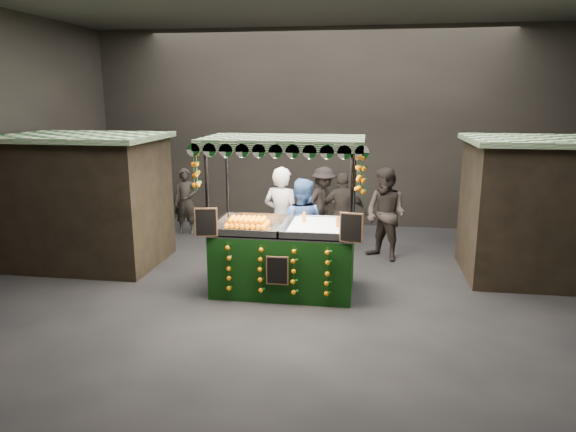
# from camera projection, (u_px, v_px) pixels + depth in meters

# --- Properties ---
(ground) EXTENTS (12.00, 12.00, 0.00)m
(ground) POSITION_uv_depth(u_px,v_px,m) (299.00, 292.00, 9.07)
(ground) COLOR black
(ground) RESTS_ON ground
(market_hall) EXTENTS (12.10, 10.10, 5.05)m
(market_hall) POSITION_uv_depth(u_px,v_px,m) (300.00, 93.00, 8.31)
(market_hall) COLOR black
(market_hall) RESTS_ON ground
(neighbour_stall_left) EXTENTS (3.00, 2.20, 2.60)m
(neighbour_stall_left) POSITION_uv_depth(u_px,v_px,m) (88.00, 200.00, 10.40)
(neighbour_stall_left) COLOR black
(neighbour_stall_left) RESTS_ON ground
(neighbour_stall_right) EXTENTS (3.00, 2.20, 2.60)m
(neighbour_stall_right) POSITION_uv_depth(u_px,v_px,m) (547.00, 209.00, 9.56)
(neighbour_stall_right) COLOR black
(neighbour_stall_right) RESTS_ON ground
(juice_stall) EXTENTS (2.76, 1.62, 2.67)m
(juice_stall) POSITION_uv_depth(u_px,v_px,m) (284.00, 245.00, 8.94)
(juice_stall) COLOR black
(juice_stall) RESTS_ON ground
(vendor_grey) EXTENTS (0.84, 0.67, 2.03)m
(vendor_grey) POSITION_uv_depth(u_px,v_px,m) (282.00, 219.00, 10.01)
(vendor_grey) COLOR gray
(vendor_grey) RESTS_ON ground
(vendor_blue) EXTENTS (0.99, 0.82, 1.85)m
(vendor_blue) POSITION_uv_depth(u_px,v_px,m) (301.00, 227.00, 9.80)
(vendor_blue) COLOR navy
(vendor_blue) RESTS_ON ground
(shopper_0) EXTENTS (0.62, 0.44, 1.62)m
(shopper_0) POSITION_uv_depth(u_px,v_px,m) (186.00, 201.00, 12.75)
(shopper_0) COLOR #282420
(shopper_0) RESTS_ON ground
(shopper_1) EXTENTS (1.18, 1.15, 1.92)m
(shopper_1) POSITION_uv_depth(u_px,v_px,m) (386.00, 214.00, 10.67)
(shopper_1) COLOR #292321
(shopper_1) RESTS_ON ground
(shopper_2) EXTENTS (1.02, 0.44, 1.74)m
(shopper_2) POSITION_uv_depth(u_px,v_px,m) (343.00, 213.00, 11.22)
(shopper_2) COLOR #292421
(shopper_2) RESTS_ON ground
(shopper_3) EXTENTS (1.13, 1.26, 1.69)m
(shopper_3) POSITION_uv_depth(u_px,v_px,m) (323.00, 202.00, 12.45)
(shopper_3) COLOR #2D2524
(shopper_3) RESTS_ON ground
(shopper_4) EXTENTS (0.97, 0.89, 1.66)m
(shopper_4) POSITION_uv_depth(u_px,v_px,m) (144.00, 196.00, 13.23)
(shopper_4) COLOR #2E2726
(shopper_4) RESTS_ON ground
(shopper_5) EXTENTS (0.75, 1.51, 1.56)m
(shopper_5) POSITION_uv_depth(u_px,v_px,m) (530.00, 221.00, 10.85)
(shopper_5) COLOR #2C2623
(shopper_5) RESTS_ON ground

